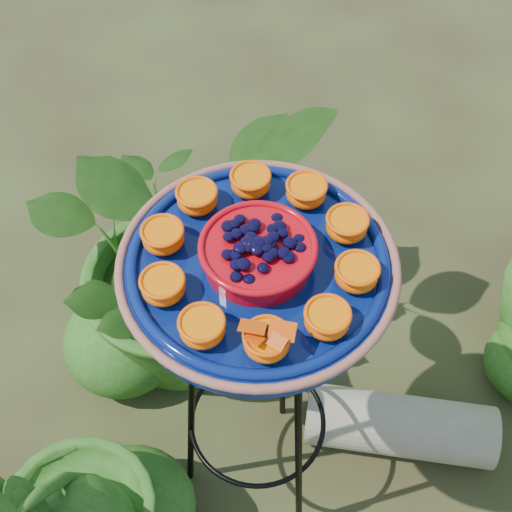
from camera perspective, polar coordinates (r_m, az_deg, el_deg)
name	(u,v)px	position (r m, az deg, el deg)	size (l,w,h in m)	color
ground_plane	(299,499)	(2.06, 3.44, -18.84)	(20.00, 20.00, 0.00)	#2F2115
tripod_stand	(257,374)	(1.57, 0.12, -9.45)	(0.41, 0.41, 0.93)	black
feeder_dish	(258,263)	(1.22, 0.15, -0.60)	(0.57, 0.57, 0.11)	navy
driftwood_log	(399,425)	(2.08, 11.38, -13.13)	(0.17, 0.17, 0.52)	tan
shrub_back_left	(173,249)	(1.94, -6.69, 0.53)	(0.77, 0.67, 0.86)	#225015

